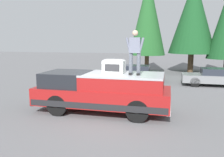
% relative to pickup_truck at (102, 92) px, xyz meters
% --- Properties ---
extents(ground_plane, '(90.00, 90.00, 0.00)m').
position_rel_pickup_truck_xyz_m(ground_plane, '(-0.35, -0.49, -0.87)').
color(ground_plane, slate).
extents(pickup_truck, '(2.01, 5.54, 1.65)m').
position_rel_pickup_truck_xyz_m(pickup_truck, '(0.00, 0.00, 0.00)').
color(pickup_truck, maroon).
rests_on(pickup_truck, ground).
extents(compressor_unit, '(0.65, 0.84, 0.56)m').
position_rel_pickup_truck_xyz_m(compressor_unit, '(-0.02, -0.50, 1.05)').
color(compressor_unit, silver).
rests_on(compressor_unit, pickup_truck).
extents(person_on_truck_bed, '(0.29, 0.72, 1.69)m').
position_rel_pickup_truck_xyz_m(person_on_truck_bed, '(-0.22, -1.37, 1.68)').
color(person_on_truck_bed, '#4C515B').
rests_on(person_on_truck_bed, pickup_truck).
extents(parked_car_grey, '(1.64, 4.10, 1.16)m').
position_rel_pickup_truck_xyz_m(parked_car_grey, '(7.23, -5.60, -0.29)').
color(parked_car_grey, gray).
rests_on(parked_car_grey, ground).
extents(parked_car_black, '(1.64, 4.10, 1.16)m').
position_rel_pickup_truck_xyz_m(parked_car_black, '(7.92, -0.25, -0.29)').
color(parked_car_black, black).
rests_on(parked_car_black, ground).
extents(conifer_center_left, '(4.19, 4.19, 8.59)m').
position_rel_pickup_truck_xyz_m(conifer_center_left, '(13.68, -4.59, 4.30)').
color(conifer_center_left, '#4C3826').
rests_on(conifer_center_left, ground).
extents(conifer_center_right, '(3.25, 3.25, 8.67)m').
position_rel_pickup_truck_xyz_m(conifer_center_right, '(12.58, -0.63, 4.27)').
color(conifer_center_right, '#4C3826').
rests_on(conifer_center_right, ground).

